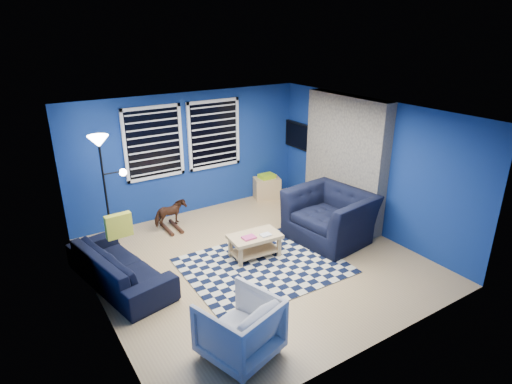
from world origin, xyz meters
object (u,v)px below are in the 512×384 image
tv (300,136)px  floor_lamp (102,157)px  cabinet (267,187)px  coffee_table (255,241)px  rocking_horse (170,214)px  sofa (120,266)px  armchair_bent (239,328)px  armchair_big (330,216)px

tv → floor_lamp: floor_lamp is taller
cabinet → floor_lamp: size_ratio=0.32×
coffee_table → floor_lamp: floor_lamp is taller
coffee_table → rocking_horse: bearing=114.3°
sofa → coffee_table: size_ratio=2.26×
cabinet → rocking_horse: bearing=-154.1°
armchair_bent → floor_lamp: (-0.53, 3.52, 1.29)m
armchair_bent → coffee_table: armchair_bent is taller
tv → armchair_bent: bearing=-135.5°
cabinet → armchair_bent: bearing=-109.8°
rocking_horse → coffee_table: 1.94m
tv → rocking_horse: 3.36m
coffee_table → cabinet: (1.67, 2.12, -0.05)m
sofa → coffee_table: bearing=-113.4°
sofa → cabinet: bearing=-78.2°
cabinet → floor_lamp: bearing=-155.0°
sofa → armchair_big: armchair_big is taller
tv → armchair_bent: tv is taller
sofa → armchair_big: 3.73m
tv → rocking_horse: (-3.18, -0.10, -1.07)m
armchair_big → floor_lamp: floor_lamp is taller
armchair_big → coffee_table: size_ratio=1.56×
armchair_big → armchair_bent: bearing=-68.1°
sofa → floor_lamp: size_ratio=1.00×
sofa → cabinet: sofa is taller
armchair_bent → floor_lamp: bearing=-98.2°
rocking_horse → cabinet: bearing=-88.9°
cabinet → tv: bearing=-1.4°
coffee_table → armchair_bent: bearing=-127.0°
tv → cabinet: 1.37m
rocking_horse → armchair_bent: bearing=163.7°
rocking_horse → floor_lamp: bearing=88.1°
armchair_big → cabinet: (0.16, 2.29, -0.21)m
rocking_horse → floor_lamp: 1.76m
tv → sofa: 4.89m
floor_lamp → cabinet: bearing=7.1°
armchair_bent → coffee_table: 2.32m
sofa → rocking_horse: bearing=-57.6°
armchair_big → rocking_horse: 3.02m
coffee_table → cabinet: size_ratio=1.36×
tv → armchair_big: (-0.87, -2.04, -0.94)m
coffee_table → floor_lamp: bearing=139.2°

